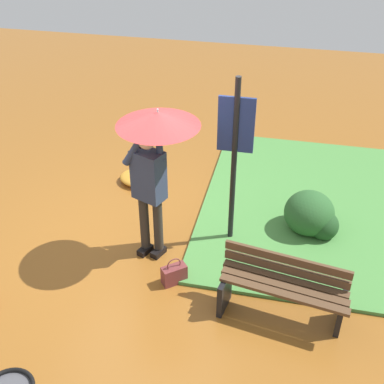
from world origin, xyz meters
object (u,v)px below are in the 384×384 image
(person_with_umbrella, at_px, (154,148))
(handbag, at_px, (174,274))
(park_bench, at_px, (283,288))
(info_sign_post, at_px, (235,144))

(person_with_umbrella, bearing_deg, handbag, -56.09)
(handbag, height_order, park_bench, park_bench)
(person_with_umbrella, relative_size, park_bench, 1.46)
(info_sign_post, distance_m, park_bench, 1.78)
(info_sign_post, distance_m, handbag, 1.73)
(person_with_umbrella, xyz_separation_m, park_bench, (1.64, -0.74, -1.15))
(info_sign_post, xyz_separation_m, handbag, (-0.53, -0.99, -1.32))
(person_with_umbrella, distance_m, handbag, 1.55)
(person_with_umbrella, height_order, handbag, person_with_umbrella)
(person_with_umbrella, bearing_deg, park_bench, -24.34)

